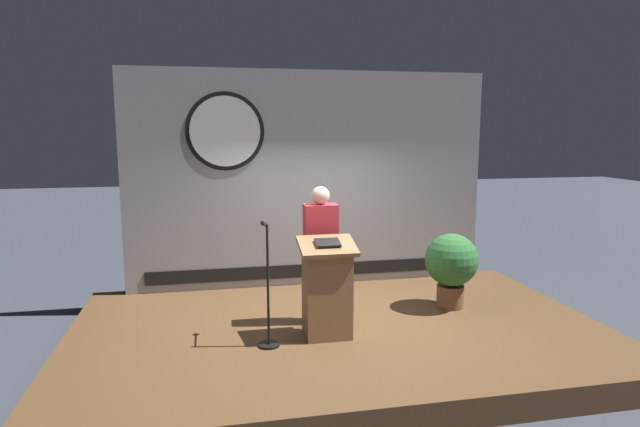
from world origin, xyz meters
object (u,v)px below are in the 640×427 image
at_px(microphone_stand, 268,303).
at_px(podium, 327,289).
at_px(speaker_person, 321,254).
at_px(potted_plant, 451,264).

bearing_deg(microphone_stand, podium, 8.05).
bearing_deg(podium, speaker_person, 87.21).
bearing_deg(speaker_person, podium, -92.79).
bearing_deg(speaker_person, potted_plant, 5.77).
relative_size(microphone_stand, potted_plant, 1.37).
bearing_deg(potted_plant, speaker_person, -174.23).
distance_m(podium, microphone_stand, 0.70).
xyz_separation_m(podium, microphone_stand, (-0.69, -0.10, -0.08)).
bearing_deg(podium, potted_plant, 19.83).
bearing_deg(microphone_stand, potted_plant, 16.74).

